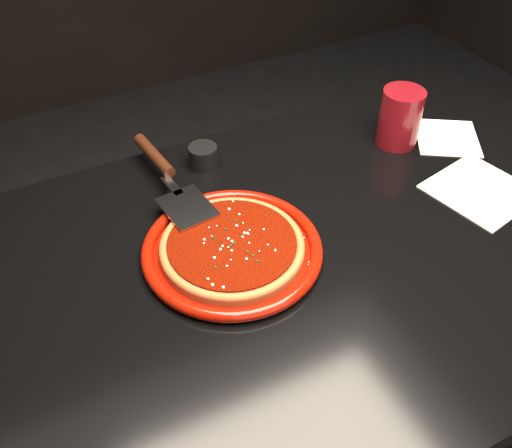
{
  "coord_description": "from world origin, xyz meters",
  "views": [
    {
      "loc": [
        -0.43,
        -0.57,
        1.43
      ],
      "look_at": [
        -0.1,
        0.08,
        0.77
      ],
      "focal_mm": 40.0,
      "sensor_mm": 36.0,
      "label": 1
    }
  ],
  "objects_px": {
    "table": "(314,367)",
    "plate": "(232,250)",
    "cup": "(400,117)",
    "pizza_server": "(170,177)",
    "ramekin": "(203,156)"
  },
  "relations": [
    {
      "from": "table",
      "to": "plate",
      "type": "relative_size",
      "value": 3.96
    },
    {
      "from": "plate",
      "to": "cup",
      "type": "distance_m",
      "value": 0.48
    },
    {
      "from": "table",
      "to": "plate",
      "type": "height_order",
      "value": "plate"
    },
    {
      "from": "pizza_server",
      "to": "ramekin",
      "type": "xyz_separation_m",
      "value": [
        0.09,
        0.06,
        -0.02
      ]
    },
    {
      "from": "plate",
      "to": "table",
      "type": "bearing_deg",
      "value": -17.74
    },
    {
      "from": "plate",
      "to": "pizza_server",
      "type": "bearing_deg",
      "value": 99.33
    },
    {
      "from": "table",
      "to": "pizza_server",
      "type": "height_order",
      "value": "pizza_server"
    },
    {
      "from": "plate",
      "to": "cup",
      "type": "relative_size",
      "value": 2.54
    },
    {
      "from": "plate",
      "to": "ramekin",
      "type": "relative_size",
      "value": 5.31
    },
    {
      "from": "pizza_server",
      "to": "cup",
      "type": "bearing_deg",
      "value": -12.52
    },
    {
      "from": "table",
      "to": "pizza_server",
      "type": "bearing_deg",
      "value": 127.77
    },
    {
      "from": "pizza_server",
      "to": "table",
      "type": "bearing_deg",
      "value": -58.54
    },
    {
      "from": "cup",
      "to": "ramekin",
      "type": "relative_size",
      "value": 2.09
    },
    {
      "from": "plate",
      "to": "pizza_server",
      "type": "height_order",
      "value": "pizza_server"
    },
    {
      "from": "ramekin",
      "to": "table",
      "type": "bearing_deg",
      "value": -71.16
    }
  ]
}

